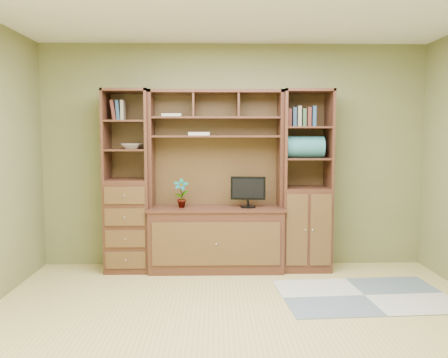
{
  "coord_description": "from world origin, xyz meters",
  "views": [
    {
      "loc": [
        -0.22,
        -3.59,
        1.55
      ],
      "look_at": [
        -0.13,
        1.2,
        1.1
      ],
      "focal_mm": 38.0,
      "sensor_mm": 36.0,
      "label": 1
    }
  ],
  "objects_px": {
    "left_tower": "(128,181)",
    "right_tower": "(306,181)",
    "center_hutch": "(216,181)",
    "monitor": "(248,186)"
  },
  "relations": [
    {
      "from": "left_tower",
      "to": "right_tower",
      "type": "relative_size",
      "value": 1.0
    },
    {
      "from": "center_hutch",
      "to": "left_tower",
      "type": "bearing_deg",
      "value": 177.71
    },
    {
      "from": "center_hutch",
      "to": "left_tower",
      "type": "xyz_separation_m",
      "value": [
        -1.0,
        0.04,
        0.0
      ]
    },
    {
      "from": "right_tower",
      "to": "center_hutch",
      "type": "bearing_deg",
      "value": -177.77
    },
    {
      "from": "left_tower",
      "to": "monitor",
      "type": "distance_m",
      "value": 1.36
    },
    {
      "from": "center_hutch",
      "to": "monitor",
      "type": "height_order",
      "value": "center_hutch"
    },
    {
      "from": "left_tower",
      "to": "monitor",
      "type": "xyz_separation_m",
      "value": [
        1.36,
        -0.07,
        -0.05
      ]
    },
    {
      "from": "center_hutch",
      "to": "right_tower",
      "type": "relative_size",
      "value": 1.0
    },
    {
      "from": "right_tower",
      "to": "monitor",
      "type": "bearing_deg",
      "value": -173.56
    },
    {
      "from": "center_hutch",
      "to": "left_tower",
      "type": "distance_m",
      "value": 1.0
    }
  ]
}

